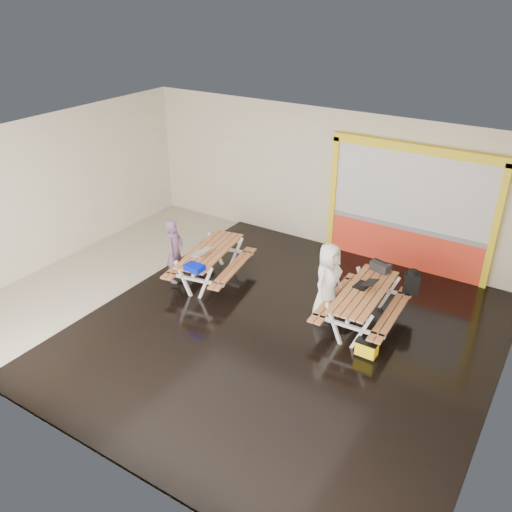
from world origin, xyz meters
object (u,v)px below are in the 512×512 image
Objects in this scene: picnic_table_left at (211,258)px; laptop_left at (201,252)px; person_right at (328,281)px; toolbox at (380,267)px; laptop_right at (365,284)px; blue_pouch at (194,267)px; fluke_bag at (367,349)px; picnic_table_right at (364,299)px; dark_case at (343,318)px; backpack at (412,282)px; person_left at (175,251)px.

laptop_left is at bearing -95.72° from picnic_table_left.
person_right is 3.55× the size of toolbox.
laptop_right is 1.16× the size of blue_pouch.
person_right is 2.73m from blue_pouch.
fluke_bag is (1.20, -0.79, -0.66)m from person_right.
picnic_table_right is 5.25× the size of dark_case.
laptop_right is at bearing 5.03° from picnic_table_left.
backpack is (0.68, 0.80, -0.13)m from laptop_right.
person_right is (-0.73, -0.10, 0.23)m from picnic_table_right.
person_right is at bearing -142.58° from backpack.
fluke_bag is at bearing -62.25° from picnic_table_right.
picnic_table_left is 4.11m from fluke_bag.
person_right is 4.12× the size of blue_pouch.
laptop_right is 1.33m from fluke_bag.
picnic_table_left is 5.02× the size of toolbox.
picnic_table_right is 5.54× the size of blue_pouch.
picnic_table_left is 5.05× the size of laptop_right.
laptop_right is at bearing -91.01° from toolbox.
fluke_bag is (0.51, -1.80, -0.71)m from toolbox.
blue_pouch is 0.97× the size of fluke_bag.
dark_case is (-0.34, -0.11, -0.51)m from picnic_table_right.
backpack is at bearing 84.92° from fluke_bag.
toolbox is 1.32m from dark_case.
laptop_right reaches higher than picnic_table_left.
dark_case is (2.94, 0.98, -0.75)m from blue_pouch.
dark_case is 1.13m from fluke_bag.
person_right is 4.02× the size of fluke_bag.
dark_case is at bearing 18.38° from blue_pouch.
backpack is at bearing 2.61° from toolbox.
person_right is at bearing 179.65° from dark_case.
picnic_table_right is 3.62m from laptop_left.
person_left reaches higher than laptop_left.
person_right reaches higher than laptop_left.
picnic_table_left is 0.37m from laptop_left.
picnic_table_right is 0.95m from toolbox.
fluke_bag is at bearing -74.28° from toolbox.
person_left reaches higher than picnic_table_right.
picnic_table_left is 5.69× the size of fluke_bag.
toolbox is (4.10, 1.59, 0.07)m from person_left.
fluke_bag is at bearing -118.02° from person_right.
person_left is 2.81× the size of backpack.
toolbox is at bearing 105.72° from fluke_bag.
person_left reaches higher than toolbox.
laptop_left is at bearing -158.99° from toolbox.
blue_pouch is 3.19m from dark_case.
laptop_right is at bearing 9.49° from laptop_left.
person_right is at bearing -93.03° from person_left.
picnic_table_right reaches higher than dark_case.
backpack is at bearing 56.05° from picnic_table_right.
dark_case is at bearing -106.68° from toolbox.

